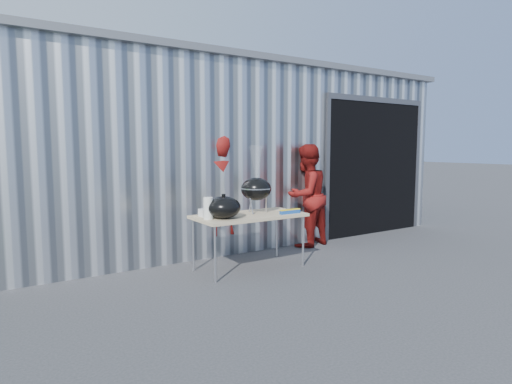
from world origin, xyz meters
TOP-DOWN VIEW (x-y plane):
  - ground at (0.00, 0.00)m, footprint 80.00×80.00m
  - building at (0.92, 4.59)m, footprint 8.20×6.20m
  - folding_table at (-0.04, 0.93)m, footprint 1.50×0.75m
  - kettle_grill at (0.11, 0.98)m, footprint 0.43×0.43m
  - grill_lid at (-0.49, 0.83)m, footprint 0.44×0.44m
  - paper_towels at (-0.68, 0.88)m, footprint 0.12×0.12m
  - white_tub at (-0.59, 1.09)m, footprint 0.20×0.15m
  - foil_box at (0.47, 0.68)m, footprint 0.32×0.05m
  - person_cook at (-0.03, 1.83)m, footprint 0.69×0.48m
  - person_bystander at (1.48, 1.55)m, footprint 0.95×0.81m

SIDE VIEW (x-z plane):
  - ground at x=0.00m, z-range 0.00..0.00m
  - folding_table at x=-0.04m, z-range 0.33..1.08m
  - foil_box at x=0.47m, z-range 0.75..0.81m
  - white_tub at x=-0.59m, z-range 0.75..0.85m
  - person_bystander at x=1.48m, z-range 0.00..1.71m
  - paper_towels at x=-0.68m, z-range 0.75..1.03m
  - grill_lid at x=-0.49m, z-range 0.74..1.05m
  - person_cook at x=-0.03m, z-range 0.00..1.83m
  - kettle_grill at x=0.11m, z-range 0.70..1.64m
  - building at x=0.92m, z-range -0.01..3.09m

